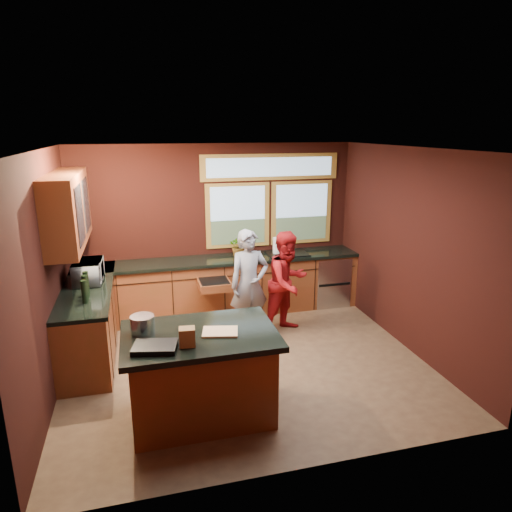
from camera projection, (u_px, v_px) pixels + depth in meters
name	position (u px, v px, depth m)	size (l,w,h in m)	color
floor	(246.00, 362.00, 5.92)	(4.50, 4.50, 0.00)	brown
room_shell	(192.00, 224.00, 5.59)	(4.52, 4.02, 2.71)	black
back_counter	(233.00, 285.00, 7.42)	(4.50, 0.64, 0.93)	brown
left_counter	(90.00, 319.00, 6.11)	(0.64, 2.30, 0.93)	brown
island	(201.00, 374.00, 4.71)	(1.55, 1.05, 0.95)	brown
person_grey	(249.00, 284.00, 6.47)	(0.57, 0.38, 1.58)	slate
person_red	(288.00, 282.00, 6.64)	(0.74, 0.58, 1.52)	maroon
microwave	(88.00, 272.00, 6.08)	(0.54, 0.36, 0.30)	#999999
potted_plant	(239.00, 245.00, 7.32)	(0.32, 0.28, 0.36)	#999999
paper_towel	(276.00, 246.00, 7.44)	(0.12, 0.12, 0.28)	silver
cutting_board	(220.00, 332.00, 4.58)	(0.35, 0.25, 0.02)	tan
stock_pot	(143.00, 324.00, 4.57)	(0.24, 0.24, 0.18)	silver
paper_bag	(187.00, 337.00, 4.29)	(0.15, 0.12, 0.18)	brown
black_tray	(155.00, 347.00, 4.23)	(0.40, 0.28, 0.05)	black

